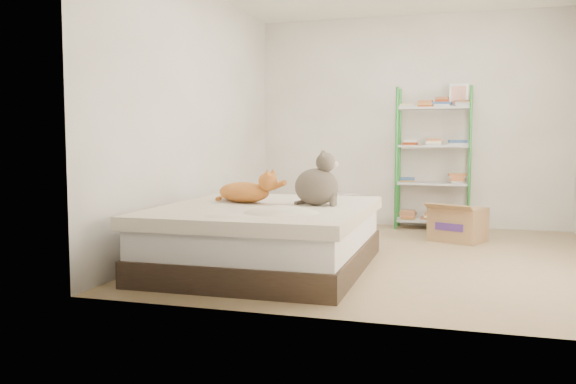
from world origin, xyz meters
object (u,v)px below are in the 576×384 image
at_px(bed, 267,236).
at_px(grey_cat, 317,179).
at_px(orange_cat, 244,190).
at_px(cardboard_box, 458,224).
at_px(shelf_unit, 434,158).
at_px(white_bin, 342,210).

height_order(bed, grey_cat, grey_cat).
bearing_deg(orange_cat, cardboard_box, 54.53).
bearing_deg(shelf_unit, grey_cat, -107.57).
xyz_separation_m(bed, white_bin, (0.10, 2.65, -0.06)).
xyz_separation_m(cardboard_box, white_bin, (-1.42, 0.80, 0.02)).
distance_m(orange_cat, grey_cat, 0.67).
xyz_separation_m(shelf_unit, cardboard_box, (0.31, -0.84, -0.68)).
relative_size(bed, white_bin, 4.87).
relative_size(orange_cat, grey_cat, 1.26).
height_order(orange_cat, cardboard_box, orange_cat).
distance_m(bed, white_bin, 2.65).
bearing_deg(bed, orange_cat, 150.12).
xyz_separation_m(bed, orange_cat, (-0.26, 0.14, 0.38)).
relative_size(bed, shelf_unit, 1.20).
height_order(bed, cardboard_box, bed).
relative_size(bed, orange_cat, 3.68).
height_order(grey_cat, cardboard_box, grey_cat).
bearing_deg(shelf_unit, white_bin, -178.41).
bearing_deg(cardboard_box, grey_cat, -99.04).
distance_m(shelf_unit, cardboard_box, 1.12).
height_order(orange_cat, white_bin, orange_cat).
bearing_deg(orange_cat, white_bin, 92.69).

